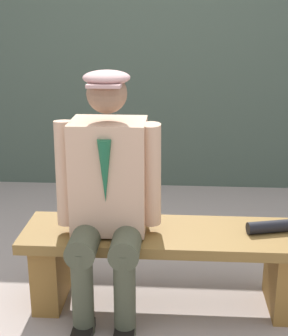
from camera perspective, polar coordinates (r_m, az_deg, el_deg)
name	(u,v)px	position (r m, az deg, el deg)	size (l,w,h in m)	color
ground_plane	(166,303)	(2.94, 2.43, -14.86)	(30.00, 30.00, 0.00)	#9F8E85
bench	(166,255)	(2.79, 2.51, -9.73)	(1.54, 0.44, 0.44)	brown
seated_man	(108,188)	(2.60, -4.09, -2.29)	(0.55, 0.62, 1.29)	tan
rolled_magazine	(273,227)	(2.78, 14.26, -6.39)	(0.06, 0.06, 0.28)	black
stadium_wall	(173,71)	(4.59, 3.25, 10.80)	(12.00, 0.24, 2.07)	#414F43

